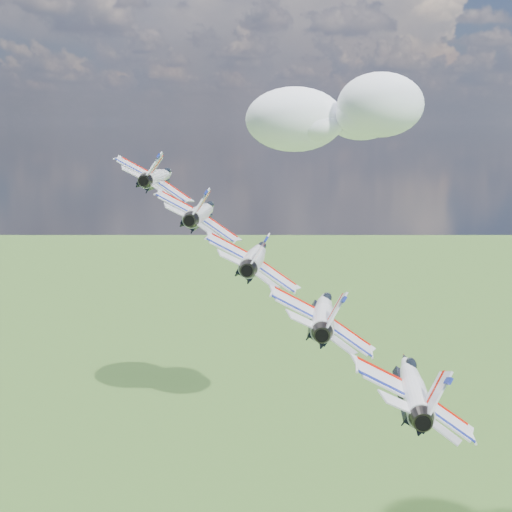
% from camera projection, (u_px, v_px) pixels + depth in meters
% --- Properties ---
extents(cloud_far, '(70.53, 55.41, 27.71)m').
position_uv_depth(cloud_far, '(330.00, 112.00, 309.49)').
color(cloud_far, white).
extents(jet_0, '(13.99, 17.83, 9.93)m').
position_uv_depth(jet_0, '(159.00, 176.00, 97.36)').
color(jet_0, silver).
extents(jet_1, '(13.99, 17.83, 9.93)m').
position_uv_depth(jet_1, '(202.00, 212.00, 88.14)').
color(jet_1, white).
extents(jet_2, '(13.99, 17.83, 9.93)m').
position_uv_depth(jet_2, '(256.00, 256.00, 78.91)').
color(jet_2, white).
extents(jet_3, '(13.99, 17.83, 9.93)m').
position_uv_depth(jet_3, '(324.00, 312.00, 69.69)').
color(jet_3, white).
extents(jet_4, '(13.99, 17.83, 9.93)m').
position_uv_depth(jet_4, '(412.00, 384.00, 60.46)').
color(jet_4, white).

